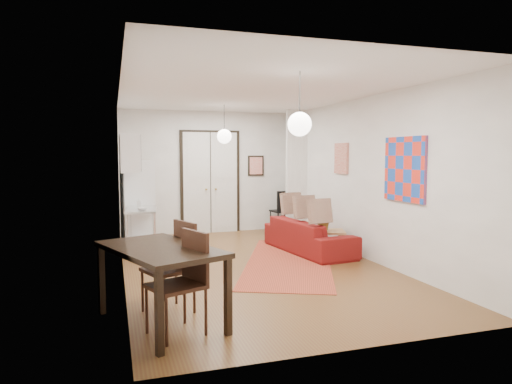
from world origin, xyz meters
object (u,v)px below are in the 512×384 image
object	(u,v)px
coffee_table	(319,233)
kitchen_counter	(142,225)
dining_table	(160,255)
sofa	(309,236)
fridge	(138,203)
dining_chair_far	(174,273)
black_side_chair	(280,207)
dining_chair_near	(167,259)

from	to	relation	value
coffee_table	kitchen_counter	distance (m)	3.40
coffee_table	dining_table	world-z (taller)	dining_table
sofa	dining_table	size ratio (longest dim) A/B	1.21
kitchen_counter	fridge	world-z (taller)	fridge
kitchen_counter	dining_table	bearing A→B (deg)	-84.61
kitchen_counter	dining_chair_far	xyz separation A→B (m)	(0.09, -4.12, 0.09)
fridge	dining_chair_far	bearing A→B (deg)	-95.87
fridge	black_side_chair	size ratio (longest dim) A/B	1.75
dining_chair_far	kitchen_counter	bearing A→B (deg)	159.56
sofa	dining_table	bearing A→B (deg)	125.60
sofa	coffee_table	distance (m)	0.20
coffee_table	kitchen_counter	size ratio (longest dim) A/B	0.93
kitchen_counter	black_side_chair	world-z (taller)	black_side_chair
dining_chair_far	dining_chair_near	bearing A→B (deg)	158.28
kitchen_counter	fridge	distance (m)	0.92
coffee_table	fridge	bearing A→B (deg)	150.26
sofa	black_side_chair	bearing A→B (deg)	-15.90
coffee_table	dining_chair_near	xyz separation A→B (m)	(-3.15, -2.40, 0.26)
kitchen_counter	dining_table	world-z (taller)	dining_table
dining_chair_near	dining_chair_far	xyz separation A→B (m)	(0.00, -0.70, 0.00)
coffee_table	fridge	distance (m)	3.80
coffee_table	dining_chair_far	size ratio (longest dim) A/B	1.01
black_side_chair	dining_chair_near	bearing A→B (deg)	48.68
sofa	dining_table	xyz separation A→B (m)	(-3.10, -2.95, 0.46)
dining_table	dining_chair_near	size ratio (longest dim) A/B	1.67
dining_table	black_side_chair	size ratio (longest dim) A/B	1.78
dining_table	dining_chair_far	world-z (taller)	dining_chair_far
coffee_table	dining_table	distance (m)	4.37
sofa	coffee_table	size ratio (longest dim) A/B	2.01
fridge	black_side_chair	world-z (taller)	fridge
dining_table	black_side_chair	xyz separation A→B (m)	(3.46, 5.50, -0.18)
kitchen_counter	black_side_chair	size ratio (longest dim) A/B	1.16
coffee_table	dining_chair_near	world-z (taller)	dining_chair_near
dining_table	black_side_chair	world-z (taller)	black_side_chair
coffee_table	dining_chair_near	size ratio (longest dim) A/B	1.01
coffee_table	dining_chair_near	distance (m)	3.97
sofa	dining_chair_far	size ratio (longest dim) A/B	2.02
kitchen_counter	dining_chair_far	bearing A→B (deg)	-82.91
coffee_table	dining_chair_far	xyz separation A→B (m)	(-3.15, -3.10, 0.26)
dining_chair_far	coffee_table	bearing A→B (deg)	112.85
dining_table	dining_chair_far	xyz separation A→B (m)	(0.12, -0.24, -0.15)
dining_chair_far	fridge	bearing A→B (deg)	159.68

